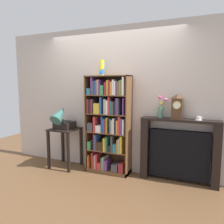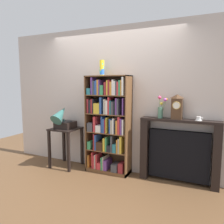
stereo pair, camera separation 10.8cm
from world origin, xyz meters
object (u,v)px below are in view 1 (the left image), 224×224
bookshelf (108,125)px  cup_stack (102,68)px  gramophone (62,119)px  fireplace_mantel (179,151)px  side_table_left (65,139)px  teacup_with_saucer (199,118)px  mantel_clock (177,107)px  flower_vase (161,108)px

bookshelf → cup_stack: cup_stack is taller
cup_stack → gramophone: cup_stack is taller
gramophone → fireplace_mantel: (2.08, 0.24, -0.43)m
side_table_left → teacup_with_saucer: 2.42m
cup_stack → mantel_clock: size_ratio=0.69×
bookshelf → fireplace_mantel: 1.27m
fireplace_mantel → mantel_clock: 0.73m
teacup_with_saucer → side_table_left: bearing=-176.4°
teacup_with_saucer → fireplace_mantel: bearing=176.2°
gramophone → teacup_with_saucer: (2.35, 0.23, 0.12)m
side_table_left → mantel_clock: bearing=4.2°
side_table_left → teacup_with_saucer: teacup_with_saucer is taller
gramophone → side_table_left: bearing=90.0°
fireplace_mantel → mantel_clock: size_ratio=3.14×
gramophone → fireplace_mantel: 2.14m
cup_stack → flower_vase: 1.24m
fireplace_mantel → flower_vase: (-0.30, -0.01, 0.68)m
flower_vase → cup_stack: bearing=-176.3°
teacup_with_saucer → flower_vase: bearing=179.1°
mantel_clock → teacup_with_saucer: bearing=0.4°
side_table_left → gramophone: (0.00, -0.08, 0.39)m
mantel_clock → flower_vase: 0.25m
bookshelf → gramophone: (-0.87, -0.16, 0.08)m
gramophone → teacup_with_saucer: gramophone is taller
mantel_clock → flower_vase: (-0.25, 0.01, -0.04)m
fireplace_mantel → gramophone: bearing=-173.3°
gramophone → flower_vase: flower_vase is taller
side_table_left → teacup_with_saucer: size_ratio=6.40×
cup_stack → mantel_clock: bearing=2.4°
fireplace_mantel → bookshelf: bearing=-176.1°
mantel_clock → flower_vase: size_ratio=1.08×
flower_vase → teacup_with_saucer: size_ratio=3.08×
bookshelf → gramophone: size_ratio=3.45×
bookshelf → side_table_left: size_ratio=2.31×
teacup_with_saucer → cup_stack: bearing=-178.0°
gramophone → flower_vase: (1.78, 0.24, 0.25)m
cup_stack → teacup_with_saucer: cup_stack is taller
gramophone → mantel_clock: 2.06m
side_table_left → teacup_with_saucer: (2.35, 0.15, 0.52)m
bookshelf → teacup_with_saucer: 1.50m
mantel_clock → flower_vase: bearing=177.4°
side_table_left → cup_stack: bearing=7.1°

